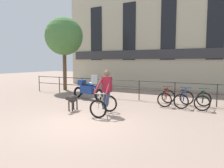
{
  "coord_description": "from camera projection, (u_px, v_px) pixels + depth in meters",
  "views": [
    {
      "loc": [
        4.37,
        -5.54,
        2.04
      ],
      "look_at": [
        -0.34,
        2.86,
        1.05
      ],
      "focal_mm": 35.0,
      "sensor_mm": 36.0,
      "label": 1
    }
  ],
  "objects": [
    {
      "name": "dog",
      "position": [
        72.0,
        99.0,
        9.08
      ],
      "size": [
        0.3,
        0.91,
        0.67
      ],
      "rotation": [
        0.0,
        0.0,
        0.07
      ],
      "color": "#332D28",
      "rests_on": "ground_plane"
    },
    {
      "name": "parked_motorcycle",
      "position": [
        88.0,
        89.0,
        11.91
      ],
      "size": [
        1.82,
        0.91,
        1.35
      ],
      "rotation": [
        0.0,
        0.0,
        1.4
      ],
      "color": "black",
      "rests_on": "ground_plane"
    },
    {
      "name": "cyclist_with_bike",
      "position": [
        105.0,
        95.0,
        8.46
      ],
      "size": [
        0.85,
        1.26,
        1.7
      ],
      "rotation": [
        0.0,
        0.0,
        0.15
      ],
      "color": "black",
      "rests_on": "ground_plane"
    },
    {
      "name": "ground_plane",
      "position": [
        78.0,
        124.0,
        7.14
      ],
      "size": [
        60.0,
        60.0,
        0.0
      ],
      "primitive_type": "plane",
      "color": "gray"
    },
    {
      "name": "parked_bicycle_near_lamp",
      "position": [
        166.0,
        98.0,
        10.25
      ],
      "size": [
        0.77,
        1.17,
        0.86
      ],
      "rotation": [
        0.0,
        0.0,
        3.25
      ],
      "color": "black",
      "rests_on": "ground_plane"
    },
    {
      "name": "parked_bicycle_mid_left",
      "position": [
        184.0,
        99.0,
        9.86
      ],
      "size": [
        0.7,
        1.13,
        0.86
      ],
      "rotation": [
        0.0,
        0.0,
        3.11
      ],
      "color": "black",
      "rests_on": "ground_plane"
    },
    {
      "name": "tree_canalside_left",
      "position": [
        64.0,
        37.0,
        15.51
      ],
      "size": [
        2.68,
        2.68,
        5.18
      ],
      "color": "brown",
      "rests_on": "ground_plane"
    },
    {
      "name": "parked_bicycle_mid_right",
      "position": [
        203.0,
        101.0,
        9.47
      ],
      "size": [
        0.71,
        1.14,
        0.86
      ],
      "rotation": [
        0.0,
        0.0,
        3.19
      ],
      "color": "black",
      "rests_on": "ground_plane"
    },
    {
      "name": "canal_railing",
      "position": [
        139.0,
        87.0,
        11.58
      ],
      "size": [
        15.05,
        0.05,
        1.05
      ],
      "color": "#2D2B28",
      "rests_on": "ground_plane"
    },
    {
      "name": "building_facade",
      "position": [
        169.0,
        35.0,
        16.26
      ],
      "size": [
        18.0,
        0.72,
        8.09
      ],
      "color": "#BCB299",
      "rests_on": "ground_plane"
    }
  ]
}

